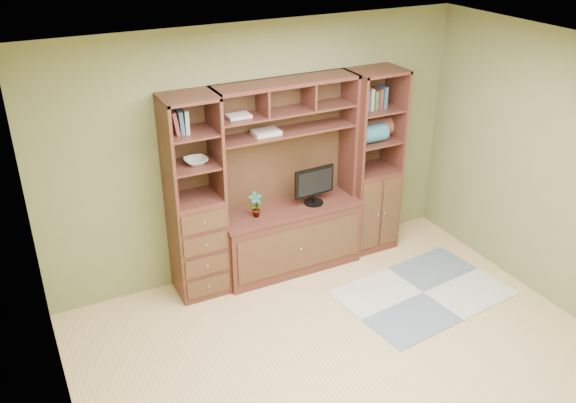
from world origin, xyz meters
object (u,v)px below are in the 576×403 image
center_hutch (290,181)px  left_tower (195,199)px  right_tower (372,162)px  monitor (314,179)px

center_hutch → left_tower: size_ratio=1.00×
right_tower → monitor: 0.76m
left_tower → monitor: (1.26, -0.07, -0.02)m
center_hutch → left_tower: same height
right_tower → center_hutch: bearing=-177.8°
right_tower → monitor: right_tower is taller
center_hutch → monitor: (0.26, -0.03, -0.02)m
center_hutch → right_tower: same height
center_hutch → monitor: 0.27m
left_tower → right_tower: same height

